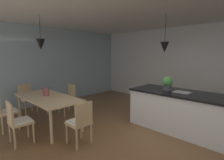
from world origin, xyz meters
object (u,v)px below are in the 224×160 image
(chair_kitchen_end, at_px, (80,121))
(kitchen_island, at_px, (179,111))
(dining_table, at_px, (48,99))
(chair_far_left, at_px, (68,98))
(potted_plant_on_island, at_px, (168,83))
(vase_on_dining_table, at_px, (46,92))
(chair_window_end, at_px, (27,98))
(chair_near_left, at_px, (5,111))
(chair_near_right, at_px, (18,121))

(chair_kitchen_end, height_order, kitchen_island, kitchen_island)
(dining_table, xyz_separation_m, chair_far_left, (-0.43, 0.82, -0.19))
(potted_plant_on_island, xyz_separation_m, vase_on_dining_table, (-2.23, -1.98, -0.24))
(chair_window_end, distance_m, chair_near_left, 1.21)
(chair_near_left, relative_size, potted_plant_on_island, 2.63)
(chair_near_left, bearing_deg, chair_far_left, 89.93)
(chair_near_left, xyz_separation_m, chair_far_left, (0.00, 1.64, 0.00))
(chair_near_right, xyz_separation_m, chair_far_left, (-0.85, 1.64, 0.00))
(chair_kitchen_end, distance_m, chair_window_end, 2.65)
(dining_table, bearing_deg, vase_on_dining_table, 165.72)
(chair_kitchen_end, xyz_separation_m, kitchen_island, (1.08, 2.01, -0.01))
(chair_near_right, bearing_deg, chair_kitchen_end, 42.42)
(potted_plant_on_island, bearing_deg, chair_window_end, -149.48)
(chair_near_right, height_order, chair_near_left, same)
(chair_near_right, relative_size, chair_near_left, 1.00)
(chair_near_right, height_order, vase_on_dining_table, vase_on_dining_table)
(chair_window_end, relative_size, chair_far_left, 1.00)
(chair_kitchen_end, bearing_deg, chair_far_left, 154.90)
(dining_table, height_order, chair_near_right, chair_near_right)
(dining_table, relative_size, potted_plant_on_island, 5.78)
(chair_near_left, bearing_deg, chair_window_end, 137.67)
(chair_window_end, distance_m, potted_plant_on_island, 4.01)
(chair_near_right, xyz_separation_m, chair_near_left, (-0.86, -0.00, 0.00))
(chair_window_end, xyz_separation_m, potted_plant_on_island, (3.42, 2.01, 0.60))
(kitchen_island, xyz_separation_m, vase_on_dining_table, (-2.54, -1.98, 0.37))
(chair_near_left, distance_m, chair_far_left, 1.64)
(chair_near_left, bearing_deg, potted_plant_on_island, 48.30)
(dining_table, bearing_deg, potted_plant_on_island, 43.84)
(chair_window_end, distance_m, chair_far_left, 1.22)
(dining_table, relative_size, chair_near_left, 2.20)
(dining_table, distance_m, vase_on_dining_table, 0.22)
(chair_far_left, bearing_deg, kitchen_island, 22.76)
(chair_window_end, bearing_deg, vase_on_dining_table, 1.89)
(chair_near_left, xyz_separation_m, potted_plant_on_island, (2.52, 2.83, 0.60))
(dining_table, height_order, chair_near_left, chair_near_left)
(chair_window_end, height_order, potted_plant_on_island, potted_plant_on_island)
(kitchen_island, bearing_deg, vase_on_dining_table, -142.15)
(chair_near_right, xyz_separation_m, vase_on_dining_table, (-0.56, 0.86, 0.36))
(chair_near_left, distance_m, kitchen_island, 4.01)
(chair_window_end, height_order, chair_near_left, same)
(chair_window_end, distance_m, kitchen_island, 4.24)
(vase_on_dining_table, bearing_deg, potted_plant_on_island, 41.56)
(kitchen_island, bearing_deg, chair_window_end, -151.64)
(kitchen_island, bearing_deg, dining_table, -140.14)
(chair_kitchen_end, relative_size, chair_near_left, 1.00)
(dining_table, xyz_separation_m, vase_on_dining_table, (-0.14, 0.03, 0.17))
(chair_far_left, xyz_separation_m, vase_on_dining_table, (0.29, -0.79, 0.36))
(chair_far_left, relative_size, potted_plant_on_island, 2.63)
(chair_near_left, height_order, vase_on_dining_table, vase_on_dining_table)
(chair_near_left, bearing_deg, chair_kitchen_end, 25.07)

